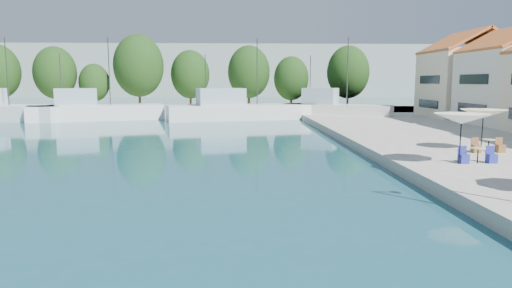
{
  "coord_description": "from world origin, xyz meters",
  "views": [
    {
      "loc": [
        -1.88,
        0.28,
        4.57
      ],
      "look_at": [
        -0.83,
        26.0,
        1.05
      ],
      "focal_mm": 32.0,
      "sensor_mm": 36.0,
      "label": 1
    }
  ],
  "objects_px": {
    "trawler_03": "(239,111)",
    "umbrella_cream": "(483,114)",
    "trawler_02": "(94,111)",
    "umbrella_white": "(462,119)",
    "trawler_04": "(333,110)"
  },
  "relations": [
    {
      "from": "trawler_03",
      "to": "umbrella_cream",
      "type": "height_order",
      "value": "trawler_03"
    },
    {
      "from": "trawler_03",
      "to": "umbrella_cream",
      "type": "relative_size",
      "value": 7.01
    },
    {
      "from": "trawler_02",
      "to": "trawler_03",
      "type": "distance_m",
      "value": 17.38
    },
    {
      "from": "trawler_02",
      "to": "umbrella_cream",
      "type": "distance_m",
      "value": 43.07
    },
    {
      "from": "trawler_02",
      "to": "trawler_04",
      "type": "relative_size",
      "value": 1.18
    },
    {
      "from": "umbrella_white",
      "to": "umbrella_cream",
      "type": "distance_m",
      "value": 5.78
    },
    {
      "from": "trawler_03",
      "to": "trawler_04",
      "type": "height_order",
      "value": "same"
    },
    {
      "from": "trawler_02",
      "to": "umbrella_white",
      "type": "relative_size",
      "value": 5.94
    },
    {
      "from": "umbrella_cream",
      "to": "trawler_02",
      "type": "bearing_deg",
      "value": 137.03
    },
    {
      "from": "trawler_03",
      "to": "umbrella_white",
      "type": "relative_size",
      "value": 7.02
    },
    {
      "from": "trawler_04",
      "to": "umbrella_cream",
      "type": "height_order",
      "value": "trawler_04"
    },
    {
      "from": "trawler_04",
      "to": "umbrella_cream",
      "type": "bearing_deg",
      "value": -57.72
    },
    {
      "from": "umbrella_white",
      "to": "umbrella_cream",
      "type": "bearing_deg",
      "value": 51.94
    },
    {
      "from": "umbrella_white",
      "to": "umbrella_cream",
      "type": "xyz_separation_m",
      "value": [
        3.56,
        4.55,
        -0.08
      ]
    },
    {
      "from": "trawler_02",
      "to": "umbrella_cream",
      "type": "xyz_separation_m",
      "value": [
        31.49,
        -29.34,
        1.65
      ]
    }
  ]
}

